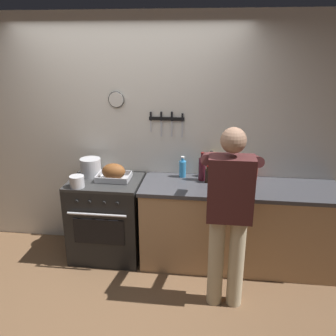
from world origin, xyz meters
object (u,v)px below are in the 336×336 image
at_px(stock_pot, 91,167).
at_px(stove, 107,218).
at_px(bottle_cooking_oil, 211,166).
at_px(cutting_board, 231,187).
at_px(bottle_dish_soap, 183,168).
at_px(bottle_soy_sauce, 208,175).
at_px(person_cook, 229,208).
at_px(bottle_hot_sauce, 255,173).
at_px(bottle_wine_red, 202,169).
at_px(roasting_pan, 114,173).
at_px(bottle_vinegar, 245,175).
at_px(saucepan, 77,182).

bearing_deg(stock_pot, stove, -29.64).
bearing_deg(bottle_cooking_oil, cutting_board, -55.16).
distance_m(bottle_cooking_oil, bottle_dish_soap, 0.31).
bearing_deg(stock_pot, bottle_soy_sauce, -1.75).
xyz_separation_m(person_cook, bottle_dish_soap, (-0.47, 0.85, 0.04)).
relative_size(bottle_hot_sauce, bottle_dish_soap, 0.77).
xyz_separation_m(person_cook, bottle_wine_red, (-0.26, 0.78, 0.08)).
distance_m(roasting_pan, bottle_hot_sauce, 1.51).
xyz_separation_m(roasting_pan, bottle_hot_sauce, (1.50, 0.22, -0.01)).
bearing_deg(stove, bottle_vinegar, 3.42).
relative_size(stock_pot, bottle_vinegar, 1.03).
bearing_deg(saucepan, bottle_cooking_oil, 19.31).
bearing_deg(bottle_wine_red, person_cook, -71.59).
bearing_deg(person_cook, stove, 61.01).
distance_m(bottle_vinegar, bottle_soy_sauce, 0.38).
height_order(bottle_vinegar, bottle_cooking_oil, bottle_cooking_oil).
height_order(cutting_board, bottle_cooking_oil, bottle_cooking_oil).
height_order(stove, person_cook, person_cook).
bearing_deg(bottle_vinegar, stove, -176.58).
bearing_deg(bottle_wine_red, bottle_cooking_oil, 50.94).
bearing_deg(cutting_board, bottle_vinegar, 46.62).
bearing_deg(stove, cutting_board, -2.59).
bearing_deg(saucepan, person_cook, -15.61).
xyz_separation_m(cutting_board, bottle_vinegar, (0.14, 0.15, 0.08)).
bearing_deg(stove, roasting_pan, 7.70).
bearing_deg(bottle_cooking_oil, bottle_soy_sauce, -100.32).
bearing_deg(bottle_vinegar, stock_pot, 179.35).
xyz_separation_m(person_cook, bottle_soy_sauce, (-0.20, 0.71, 0.03)).
bearing_deg(person_cook, bottle_hot_sauce, -21.50).
distance_m(stove, bottle_soy_sauce, 1.21).
bearing_deg(stove, bottle_soy_sauce, 3.56).
xyz_separation_m(cutting_board, bottle_hot_sauce, (0.26, 0.29, 0.06)).
xyz_separation_m(bottle_soy_sauce, bottle_dish_soap, (-0.27, 0.13, 0.02)).
bearing_deg(stock_pot, bottle_cooking_oil, 5.93).
distance_m(bottle_vinegar, bottle_wine_red, 0.45).
height_order(bottle_wine_red, bottle_dish_soap, bottle_wine_red).
xyz_separation_m(stock_pot, bottle_cooking_oil, (1.30, 0.14, 0.02)).
bearing_deg(saucepan, bottle_vinegar, 10.55).
bearing_deg(roasting_pan, saucepan, -142.81).
relative_size(person_cook, bottle_hot_sauce, 9.36).
xyz_separation_m(stock_pot, bottle_vinegar, (1.66, -0.02, -0.01)).
xyz_separation_m(person_cook, cutting_board, (0.04, 0.59, -0.04)).
bearing_deg(stock_pot, bottle_vinegar, -0.65).
height_order(person_cook, bottle_vinegar, person_cook).
bearing_deg(cutting_board, saucepan, -173.86).
height_order(stove, saucepan, saucepan).
bearing_deg(bottle_hot_sauce, bottle_vinegar, -130.47).
bearing_deg(cutting_board, bottle_hot_sauce, 48.02).
xyz_separation_m(saucepan, bottle_soy_sauce, (1.31, 0.29, 0.02)).
bearing_deg(bottle_vinegar, cutting_board, -133.38).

